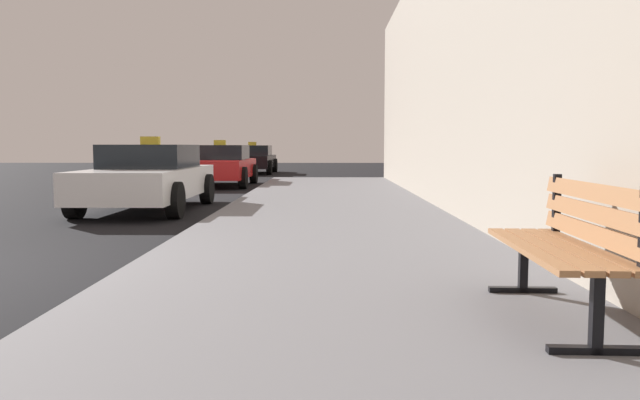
# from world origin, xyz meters

# --- Properties ---
(sidewalk) EXTENTS (4.00, 32.00, 0.15)m
(sidewalk) POSITION_xyz_m (4.00, 0.00, 0.07)
(sidewalk) COLOR slate
(sidewalk) RESTS_ON ground_plane
(bench) EXTENTS (0.56, 1.63, 0.89)m
(bench) POSITION_xyz_m (5.39, -1.74, 0.66)
(bench) COLOR #9E6B42
(bench) RESTS_ON sidewalk
(car_white) EXTENTS (1.95, 4.39, 1.43)m
(car_white) POSITION_xyz_m (0.40, 6.31, 0.65)
(car_white) COLOR white
(car_white) RESTS_ON ground_plane
(car_red) EXTENTS (2.07, 4.13, 1.43)m
(car_red) POSITION_xyz_m (0.49, 13.68, 0.65)
(car_red) COLOR red
(car_red) RESTS_ON ground_plane
(car_black) EXTENTS (2.06, 4.44, 1.43)m
(car_black) POSITION_xyz_m (0.44, 22.52, 0.65)
(car_black) COLOR black
(car_black) RESTS_ON ground_plane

